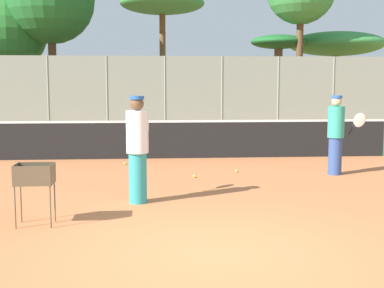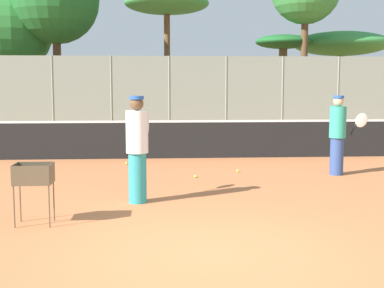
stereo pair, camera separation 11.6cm
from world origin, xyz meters
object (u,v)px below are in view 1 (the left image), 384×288
at_px(tennis_net, 179,139).
at_px(parked_car, 124,106).
at_px(ball_cart, 34,180).
at_px(player_white_outfit, 336,134).
at_px(player_red_cap, 138,148).

height_order(tennis_net, parked_car, parked_car).
xyz_separation_m(ball_cart, parked_car, (0.19, 24.13, -0.04)).
bearing_deg(player_white_outfit, player_red_cap, -150.75).
relative_size(player_red_cap, parked_car, 0.45).
bearing_deg(tennis_net, player_white_outfit, -39.89).
bearing_deg(parked_car, ball_cart, -90.46).
height_order(ball_cart, parked_car, parked_car).
relative_size(tennis_net, player_red_cap, 6.35).
distance_m(ball_cart, parked_car, 24.13).
height_order(tennis_net, ball_cart, tennis_net).
bearing_deg(player_white_outfit, tennis_net, 139.79).
relative_size(ball_cart, parked_car, 0.22).
bearing_deg(ball_cart, player_red_cap, 42.75).
height_order(tennis_net, player_white_outfit, player_white_outfit).
bearing_deg(player_white_outfit, parked_car, 105.77).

